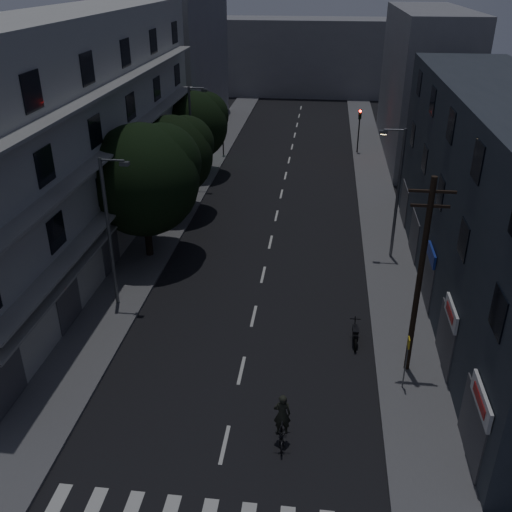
% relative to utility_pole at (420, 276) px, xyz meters
% --- Properties ---
extents(ground, '(160.00, 160.00, 0.00)m').
position_rel_utility_pole_xyz_m(ground, '(-7.35, 17.63, -4.87)').
color(ground, black).
rests_on(ground, ground).
extents(sidewalk_left, '(3.00, 90.00, 0.15)m').
position_rel_utility_pole_xyz_m(sidewalk_left, '(-14.85, 17.63, -4.79)').
color(sidewalk_left, '#565659').
rests_on(sidewalk_left, ground).
extents(sidewalk_right, '(3.00, 90.00, 0.15)m').
position_rel_utility_pole_xyz_m(sidewalk_right, '(0.15, 17.63, -4.79)').
color(sidewalk_right, '#565659').
rests_on(sidewalk_right, ground).
extents(lane_markings, '(0.15, 60.50, 0.01)m').
position_rel_utility_pole_xyz_m(lane_markings, '(-7.35, 23.88, -4.86)').
color(lane_markings, beige).
rests_on(lane_markings, ground).
extents(building_left, '(7.00, 36.00, 14.00)m').
position_rel_utility_pole_xyz_m(building_left, '(-19.33, 10.63, 2.13)').
color(building_left, '#A9A9A4').
rests_on(building_left, ground).
extents(building_right, '(6.19, 28.00, 11.00)m').
position_rel_utility_pole_xyz_m(building_right, '(4.65, 6.63, 0.63)').
color(building_right, '#282F37').
rests_on(building_right, ground).
extents(building_far_left, '(6.00, 20.00, 16.00)m').
position_rel_utility_pole_xyz_m(building_far_left, '(-19.35, 40.63, 3.13)').
color(building_far_left, slate).
rests_on(building_far_left, ground).
extents(building_far_right, '(6.00, 20.00, 13.00)m').
position_rel_utility_pole_xyz_m(building_far_right, '(4.65, 34.63, 1.63)').
color(building_far_right, slate).
rests_on(building_far_right, ground).
extents(building_far_end, '(24.00, 8.00, 10.00)m').
position_rel_utility_pole_xyz_m(building_far_end, '(-7.35, 62.63, 0.13)').
color(building_far_end, slate).
rests_on(building_far_end, ground).
extents(tree_near, '(6.65, 6.65, 8.21)m').
position_rel_utility_pole_xyz_m(tree_near, '(-14.57, 9.73, 0.42)').
color(tree_near, black).
rests_on(tree_near, sidewalk_left).
extents(tree_mid, '(5.71, 5.71, 7.03)m').
position_rel_utility_pole_xyz_m(tree_mid, '(-14.67, 16.76, -0.33)').
color(tree_mid, black).
rests_on(tree_mid, sidewalk_left).
extents(tree_far, '(5.68, 5.68, 7.02)m').
position_rel_utility_pole_xyz_m(tree_far, '(-15.04, 25.46, -0.32)').
color(tree_far, black).
rests_on(tree_far, sidewalk_left).
extents(traffic_signal_far_right, '(0.28, 0.37, 4.10)m').
position_rel_utility_pole_xyz_m(traffic_signal_far_right, '(-0.93, 33.55, -1.77)').
color(traffic_signal_far_right, black).
rests_on(traffic_signal_far_right, sidewalk_right).
extents(traffic_signal_far_left, '(0.28, 0.37, 4.10)m').
position_rel_utility_pole_xyz_m(traffic_signal_far_left, '(-13.69, 31.14, -1.77)').
color(traffic_signal_far_left, black).
rests_on(traffic_signal_far_left, sidewalk_left).
extents(street_lamp_left_near, '(1.51, 0.25, 8.00)m').
position_rel_utility_pole_xyz_m(street_lamp_left_near, '(-14.61, 3.89, -0.27)').
color(street_lamp_left_near, slate).
rests_on(street_lamp_left_near, sidewalk_left).
extents(street_lamp_right, '(1.51, 0.25, 8.00)m').
position_rel_utility_pole_xyz_m(street_lamp_right, '(0.17, 11.20, -0.27)').
color(street_lamp_right, '#5A5C62').
rests_on(street_lamp_right, sidewalk_right).
extents(street_lamp_left_far, '(1.51, 0.25, 8.00)m').
position_rel_utility_pole_xyz_m(street_lamp_left_far, '(-14.44, 22.02, -0.27)').
color(street_lamp_left_far, '#55575C').
rests_on(street_lamp_left_far, sidewalk_left).
extents(utility_pole, '(1.80, 0.24, 9.00)m').
position_rel_utility_pole_xyz_m(utility_pole, '(0.00, 0.00, 0.00)').
color(utility_pole, black).
rests_on(utility_pole, sidewalk_right).
extents(bus_stop_sign, '(0.06, 0.35, 2.52)m').
position_rel_utility_pole_xyz_m(bus_stop_sign, '(-0.32, -1.34, -2.98)').
color(bus_stop_sign, '#595B60').
rests_on(bus_stop_sign, sidewalk_right).
extents(motorcycle, '(0.52, 1.79, 1.15)m').
position_rel_utility_pole_xyz_m(motorcycle, '(-2.23, 1.85, -4.41)').
color(motorcycle, black).
rests_on(motorcycle, ground).
extents(cyclist, '(0.78, 1.82, 2.25)m').
position_rel_utility_pole_xyz_m(cyclist, '(-5.21, -4.95, -4.11)').
color(cyclist, black).
rests_on(cyclist, ground).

